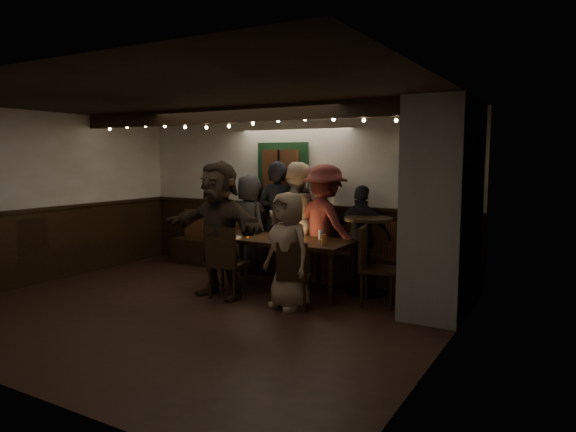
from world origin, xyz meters
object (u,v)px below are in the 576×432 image
Objects in this scene: person_f at (219,230)px; person_g at (288,251)px; person_a at (250,224)px; person_d at (324,224)px; dining_table at (281,243)px; person_b at (278,219)px; person_e at (362,236)px; chair_near_right at (293,271)px; chair_near_left at (225,258)px; chair_end at (371,261)px; high_top at (368,246)px; person_c at (295,221)px.

person_g is at bearing 7.38° from person_f.
person_d is (1.45, -0.13, 0.09)m from person_a.
dining_table is 1.15× the size of person_d.
person_e is (1.45, -0.01, -0.17)m from person_b.
person_b is 1.46m from person_e.
person_f is at bearing 178.90° from chair_near_right.
dining_table is at bearing 79.74° from person_d.
person_d is (0.89, -0.12, -0.02)m from person_b.
dining_table is at bearing 144.13° from person_g.
person_f is (-0.12, 0.04, 0.38)m from chair_near_left.
chair_end is (1.81, 0.72, 0.02)m from chair_near_left.
chair_end is 2.62m from person_a.
person_a is at bearing 116.17° from person_f.
person_d is at bearing 61.57° from chair_near_left.
chair_near_left is 2.06m from person_e.
high_top is 0.58× the size of person_b.
chair_end is 0.56× the size of person_d.
person_a reaches higher than chair_end.
person_c is at bearing 83.35° from person_f.
person_a is 2.22m from person_g.
person_b is (-1.92, 0.84, 0.35)m from chair_end.
high_top reaches higher than chair_end.
person_a is (-2.47, 0.85, 0.23)m from chair_end.
person_e reaches higher than dining_table.
person_c is at bearing 166.78° from high_top.
person_a is at bearing 112.86° from chair_near_left.
person_d is 1.20× the size of person_e.
chair_near_right is at bearing -137.20° from chair_end.
person_f is (-1.69, -1.18, 0.25)m from high_top.
person_a is (-2.23, 0.35, 0.13)m from high_top.
person_f is (-0.90, -1.40, 0.03)m from person_d.
person_g is (0.72, -1.48, -0.18)m from person_c.
person_c is 1.53m from person_f.
person_e is at bearing 174.12° from person_b.
chair_near_right is at bearing 103.67° from person_c.
dining_table is at bearing -161.07° from high_top.
high_top is at bearing 152.06° from person_c.
dining_table is 2.39× the size of chair_near_right.
dining_table is 1.30m from person_a.
chair_near_right is 1.58m from person_e.
person_c reaches higher than chair_near_right.
person_c reaches higher than person_e.
person_b is at bearing -19.34° from person_c.
person_c is 1.12m from person_e.
chair_near_left is 1.99m from high_top.
person_d is (-0.27, 1.42, 0.41)m from chair_near_right.
person_e is (0.95, 0.74, 0.07)m from dining_table.
person_f is at bearing 78.94° from person_d.
high_top is 0.59× the size of person_c.
person_a is 1.08× the size of person_e.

